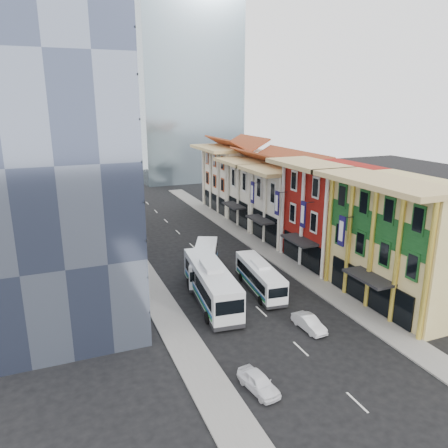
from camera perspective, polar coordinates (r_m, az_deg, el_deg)
name	(u,v)px	position (r m, az deg, el deg)	size (l,w,h in m)	color
ground	(308,355)	(36.37, 10.86, -16.48)	(200.00, 200.00, 0.00)	black
sidewalk_right	(271,253)	(57.37, 6.14, -3.81)	(3.00, 90.00, 0.15)	slate
sidewalk_left	(141,272)	(51.94, -10.73, -6.15)	(3.00, 90.00, 0.15)	slate
shophouse_tan	(406,243)	(45.74, 22.71, -2.31)	(8.00, 14.00, 12.00)	#D4C07A
shophouse_red	(332,214)	(54.46, 13.93, 1.25)	(8.00, 10.00, 12.00)	maroon
shophouse_cream_near	(291,205)	(62.37, 8.78, 2.41)	(8.00, 9.00, 10.00)	white
shophouse_cream_mid	(262,193)	(70.04, 5.02, 4.01)	(8.00, 9.00, 10.00)	white
shophouse_cream_far	(236,180)	(79.25, 1.56, 5.82)	(8.00, 12.00, 11.00)	white
office_tower	(50,148)	(44.63, -21.79, 9.23)	(12.00, 26.00, 30.00)	#404965
office_block_far	(60,187)	(68.54, -20.67, 4.50)	(10.00, 18.00, 14.00)	gray
bus_left_near	(211,283)	(43.20, -1.69, -7.71)	(2.95, 12.59, 4.04)	silver
bus_left_far	(205,262)	(49.62, -2.56, -4.93)	(2.48, 10.57, 3.39)	silver
bus_right	(260,276)	(46.05, 4.70, -6.85)	(2.28, 9.72, 3.12)	white
sedan_left	(259,382)	(31.97, 4.53, -19.89)	(1.50, 3.73, 1.27)	white
sedan_right	(309,323)	(39.62, 11.05, -12.59)	(1.29, 3.70, 1.22)	silver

